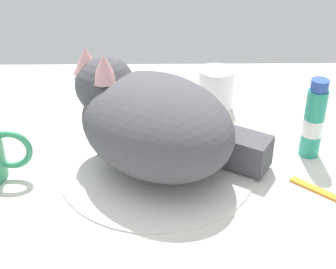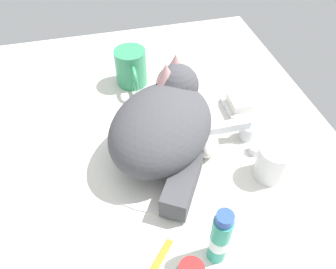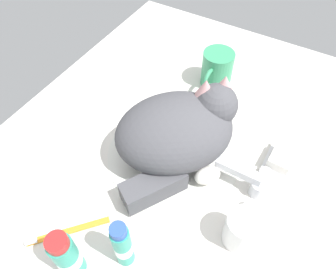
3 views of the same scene
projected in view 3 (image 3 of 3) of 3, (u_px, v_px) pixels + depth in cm
name	position (u px, v px, depth cm)	size (l,w,h in cm)	color
ground_plane	(174.00, 157.00, 74.56)	(110.00, 82.50, 3.00)	silver
sink_basin	(174.00, 153.00, 73.15)	(30.30, 30.30, 0.64)	silver
faucet	(252.00, 183.00, 65.63)	(12.10, 11.59, 5.72)	silver
cat	(179.00, 131.00, 67.05)	(33.88, 31.47, 17.23)	#4C4C51
coffee_mug	(217.00, 69.00, 84.57)	(12.65, 8.21, 9.79)	#389966
rinse_cup	(242.00, 230.00, 58.04)	(6.57, 6.57, 7.69)	white
soap_dish	(280.00, 163.00, 71.12)	(9.00, 6.40, 1.20)	white
soap_bar	(282.00, 158.00, 69.70)	(6.22, 4.69, 2.44)	white
toothpaste_bottle	(123.00, 245.00, 53.96)	(3.29, 3.29, 13.28)	teal
mouthwash_bottle	(67.00, 256.00, 52.88)	(4.22, 4.22, 13.16)	teal
toothbrush	(63.00, 232.00, 61.24)	(12.62, 11.65, 1.60)	orange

